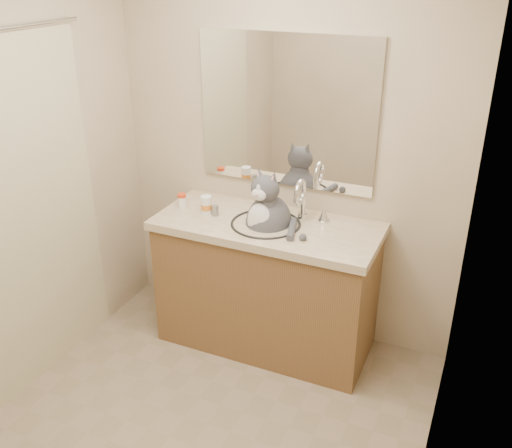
{
  "coord_description": "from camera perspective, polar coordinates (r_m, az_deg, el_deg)",
  "views": [
    {
      "loc": [
        1.18,
        -1.85,
        2.28
      ],
      "look_at": [
        0.07,
        0.65,
        0.99
      ],
      "focal_mm": 40.0,
      "sensor_mm": 36.0,
      "label": 1
    }
  ],
  "objects": [
    {
      "name": "shower_curtain",
      "position": [
        3.21,
        -22.81,
        0.28
      ],
      "size": [
        0.02,
        1.3,
        1.93
      ],
      "color": "beige",
      "rests_on": "ground"
    },
    {
      "name": "room",
      "position": [
        2.44,
        -7.67,
        -1.22
      ],
      "size": [
        2.22,
        2.52,
        2.42
      ],
      "color": "gray",
      "rests_on": "ground"
    },
    {
      "name": "pill_bottle_orange",
      "position": [
        3.48,
        -4.99,
        1.88
      ],
      "size": [
        0.09,
        0.09,
        0.11
      ],
      "rotation": [
        0.0,
        0.0,
        0.37
      ],
      "color": "white",
      "rests_on": "vanity"
    },
    {
      "name": "cat",
      "position": [
        3.36,
        1.2,
        0.35
      ],
      "size": [
        0.38,
        0.36,
        0.55
      ],
      "rotation": [
        0.0,
        0.0,
        -0.17
      ],
      "color": "#46464B",
      "rests_on": "vanity"
    },
    {
      "name": "vanity",
      "position": [
        3.56,
        1.06,
        -5.81
      ],
      "size": [
        1.34,
        0.59,
        1.12
      ],
      "color": "brown",
      "rests_on": "ground"
    },
    {
      "name": "mirror",
      "position": [
        3.4,
        3.0,
        11.11
      ],
      "size": [
        1.1,
        0.02,
        0.9
      ],
      "primitive_type": "cube",
      "color": "white",
      "rests_on": "room"
    },
    {
      "name": "pill_bottle_redcap",
      "position": [
        3.58,
        -7.4,
        2.33
      ],
      "size": [
        0.07,
        0.07,
        0.09
      ],
      "rotation": [
        0.0,
        0.0,
        -0.36
      ],
      "color": "white",
      "rests_on": "vanity"
    },
    {
      "name": "grey_canister",
      "position": [
        3.46,
        -4.1,
        1.37
      ],
      "size": [
        0.04,
        0.04,
        0.06
      ],
      "rotation": [
        0.0,
        0.0,
        0.06
      ],
      "color": "gray",
      "rests_on": "vanity"
    }
  ]
}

